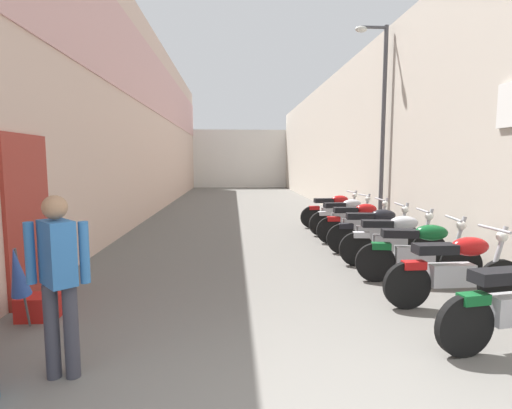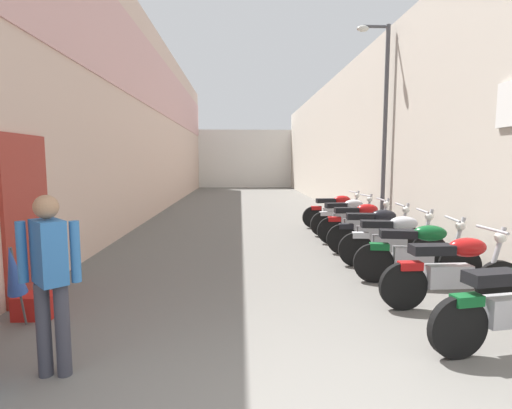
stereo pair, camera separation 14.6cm
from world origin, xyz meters
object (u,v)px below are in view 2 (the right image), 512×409
Objects in this scene: motorcycle_seventh at (347,215)px; plastic_crate at (36,306)px; motorcycle_sixth at (359,222)px; motorcycle_third at (417,251)px; motorcycle_fifth at (374,230)px; pedestrian_by_doorway at (50,272)px; motorcycle_eighth at (336,210)px; street_lamp at (382,117)px; umbrella_leaning at (13,271)px; motorcycle_fourth at (393,239)px; motorcycle_second at (453,269)px.

plastic_crate is (-5.08, -5.00, -0.36)m from motorcycle_seventh.
motorcycle_sixth is 6.46m from plastic_crate.
motorcycle_third is at bearing 12.00° from plastic_crate.
motorcycle_fifth is at bearing -90.00° from motorcycle_sixth.
pedestrian_by_doorway reaches higher than plastic_crate.
motorcycle_eighth is 0.37× the size of street_lamp.
motorcycle_fifth is 1.00× the size of motorcycle_sixth.
motorcycle_fifth is 1.01m from motorcycle_sixth.
motorcycle_third is 5.30m from umbrella_leaning.
motorcycle_fourth and motorcycle_sixth have the same top height.
motorcycle_fourth is at bearing -90.00° from motorcycle_sixth.
motorcycle_seventh is (-0.00, 4.92, 0.00)m from motorcycle_second.
street_lamp is (0.70, 4.66, 2.40)m from motorcycle_second.
street_lamp is at bearing -63.16° from motorcycle_eighth.
motorcycle_second is 0.37× the size of street_lamp.
pedestrian_by_doorway reaches higher than motorcycle_seventh.
motorcycle_fourth is 1.00× the size of motorcycle_fifth.
plastic_crate is 0.46× the size of umbrella_leaning.
motorcycle_third is at bearing -90.00° from motorcycle_fourth.
motorcycle_sixth is (0.00, 2.90, 0.00)m from motorcycle_third.
motorcycle_fifth and motorcycle_eighth have the same top height.
motorcycle_second reaches higher than plastic_crate.
motorcycle_third is at bearing 16.26° from umbrella_leaning.
motorcycle_seventh is at bearing 90.00° from motorcycle_second.
pedestrian_by_doorway is at bearing -161.93° from motorcycle_second.
motorcycle_fifth is at bearing -90.00° from motorcycle_eighth.
motorcycle_eighth is at bearing 60.20° from pedestrian_by_doorway.
street_lamp reaches higher than motorcycle_second.
motorcycle_seventh is 4.20× the size of plastic_crate.
street_lamp reaches higher than motorcycle_fifth.
street_lamp is at bearing 41.62° from umbrella_leaning.
motorcycle_fifth is 4.20× the size of plastic_crate.
motorcycle_second is 1.00× the size of motorcycle_fourth.
plastic_crate is (-5.08, -2.97, -0.36)m from motorcycle_fifth.
motorcycle_fifth is 1.18× the size of pedestrian_by_doorway.
motorcycle_third is 4.43m from street_lamp.
motorcycle_seventh reaches higher than umbrella_leaning.
motorcycle_seventh is 1.00× the size of motorcycle_eighth.
motorcycle_fourth is (-0.00, 1.94, 0.00)m from motorcycle_second.
plastic_crate is at bearing -129.64° from motorcycle_eighth.
umbrella_leaning is at bearing -139.25° from motorcycle_sixth.
motorcycle_fourth is 1.18× the size of pedestrian_by_doorway.
pedestrian_by_doorway is 1.63× the size of umbrella_leaning.
motorcycle_third and motorcycle_sixth have the same top height.
motorcycle_third and motorcycle_fifth have the same top height.
motorcycle_fourth is 0.95m from motorcycle_fifth.
motorcycle_fourth is 4.19× the size of plastic_crate.
motorcycle_fifth and motorcycle_sixth have the same top height.
pedestrian_by_doorway is (-4.26, -6.31, 0.42)m from motorcycle_seventh.
pedestrian_by_doorway is (-4.26, -4.28, 0.42)m from motorcycle_fifth.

